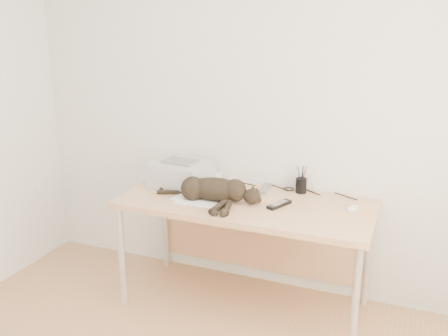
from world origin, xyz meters
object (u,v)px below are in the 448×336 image
at_px(cat, 212,190).
at_px(pen_cup, 301,185).
at_px(desk, 250,216).
at_px(mouse, 352,206).
at_px(printer, 181,174).
at_px(mug, 217,177).

height_order(cat, pen_cup, pen_cup).
height_order(desk, pen_cup, pen_cup).
bearing_deg(mouse, cat, -153.76).
height_order(desk, printer, printer).
distance_m(cat, mouse, 0.87).
height_order(desk, mug, mug).
height_order(printer, cat, printer).
bearing_deg(printer, mouse, -0.28).
bearing_deg(mouse, mug, -175.99).
distance_m(printer, mouse, 1.16).
bearing_deg(pen_cup, printer, -168.13).
distance_m(desk, mouse, 0.66).
bearing_deg(mug, pen_cup, 0.95).
relative_size(cat, pen_cup, 3.86).
bearing_deg(desk, mug, 148.48).
xyz_separation_m(printer, mouse, (1.16, -0.01, -0.07)).
xyz_separation_m(printer, cat, (0.32, -0.19, -0.02)).
xyz_separation_m(printer, mug, (0.20, 0.16, -0.05)).
xyz_separation_m(mug, mouse, (0.96, -0.16, -0.02)).
relative_size(cat, mug, 8.06).
bearing_deg(mug, mouse, -9.71).
height_order(pen_cup, mouse, pen_cup).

